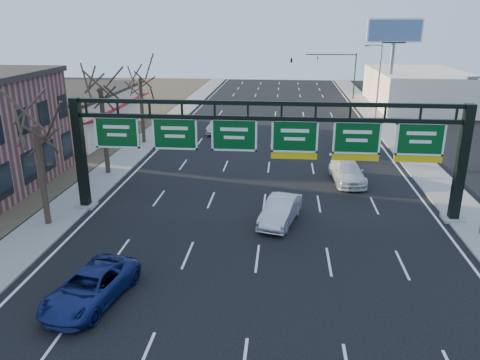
# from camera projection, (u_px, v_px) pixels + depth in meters

# --- Properties ---
(ground) EXTENTS (160.00, 160.00, 0.00)m
(ground) POSITION_uv_depth(u_px,v_px,m) (255.00, 278.00, 22.35)
(ground) COLOR black
(ground) RESTS_ON ground
(sidewalk_left) EXTENTS (3.00, 120.00, 0.12)m
(sidewalk_left) POSITION_uv_depth(u_px,v_px,m) (128.00, 156.00, 42.33)
(sidewalk_left) COLOR gray
(sidewalk_left) RESTS_ON ground
(sidewalk_right) EXTENTS (3.00, 120.00, 0.12)m
(sidewalk_right) POSITION_uv_depth(u_px,v_px,m) (419.00, 164.00, 40.03)
(sidewalk_right) COLOR gray
(sidewalk_right) RESTS_ON ground
(dirt_strip_left) EXTENTS (21.00, 120.00, 0.06)m
(dirt_strip_left) POSITION_uv_depth(u_px,v_px,m) (1.00, 153.00, 43.44)
(dirt_strip_left) COLOR #473D2B
(dirt_strip_left) RESTS_ON ground
(lane_markings) EXTENTS (21.60, 120.00, 0.01)m
(lane_markings) POSITION_uv_depth(u_px,v_px,m) (270.00, 160.00, 41.20)
(lane_markings) COLOR white
(lane_markings) RESTS_ON ground
(sign_gantry) EXTENTS (24.60, 1.20, 7.20)m
(sign_gantry) POSITION_uv_depth(u_px,v_px,m) (267.00, 143.00, 28.38)
(sign_gantry) COLOR black
(sign_gantry) RESTS_ON ground
(cream_strip) EXTENTS (10.90, 18.40, 4.70)m
(cream_strip) POSITION_uv_depth(u_px,v_px,m) (76.00, 111.00, 50.85)
(cream_strip) COLOR beige
(cream_strip) RESTS_ON ground
(building_right_distant) EXTENTS (12.00, 20.00, 5.00)m
(building_right_distant) POSITION_uv_depth(u_px,v_px,m) (417.00, 88.00, 66.86)
(building_right_distant) COLOR beige
(building_right_distant) RESTS_ON ground
(tree_gantry) EXTENTS (3.60, 3.60, 8.48)m
(tree_gantry) POSITION_uv_depth(u_px,v_px,m) (32.00, 107.00, 25.92)
(tree_gantry) COLOR #32251C
(tree_gantry) RESTS_ON sidewalk_left
(tree_mid) EXTENTS (3.60, 3.60, 9.24)m
(tree_mid) POSITION_uv_depth(u_px,v_px,m) (99.00, 74.00, 35.10)
(tree_mid) COLOR #32251C
(tree_mid) RESTS_ON sidewalk_left
(tree_far) EXTENTS (3.60, 3.60, 8.86)m
(tree_far) POSITION_uv_depth(u_px,v_px,m) (139.00, 67.00, 44.65)
(tree_far) COLOR #32251C
(tree_far) RESTS_ON sidewalk_left
(streetlight_far) EXTENTS (2.15, 0.22, 9.00)m
(streetlight_far) POSITION_uv_depth(u_px,v_px,m) (378.00, 78.00, 57.28)
(streetlight_far) COLOR slate
(streetlight_far) RESTS_ON sidewalk_right
(billboard_right) EXTENTS (7.00, 0.50, 12.00)m
(billboard_right) POSITION_uv_depth(u_px,v_px,m) (394.00, 42.00, 60.46)
(billboard_right) COLOR slate
(billboard_right) RESTS_ON ground
(traffic_signal_mast) EXTENTS (10.16, 0.54, 7.00)m
(traffic_signal_mast) POSITION_uv_depth(u_px,v_px,m) (315.00, 63.00, 71.89)
(traffic_signal_mast) COLOR black
(traffic_signal_mast) RESTS_ON ground
(car_blue_suv) EXTENTS (3.40, 5.57, 1.44)m
(car_blue_suv) POSITION_uv_depth(u_px,v_px,m) (91.00, 287.00, 20.28)
(car_blue_suv) COLOR navy
(car_blue_suv) RESTS_ON ground
(car_silver_sedan) EXTENTS (2.76, 4.95, 1.55)m
(car_silver_sedan) POSITION_uv_depth(u_px,v_px,m) (280.00, 211.00, 28.29)
(car_silver_sedan) COLOR #B1B2B6
(car_silver_sedan) RESTS_ON ground
(car_white_wagon) EXTENTS (2.62, 5.55, 1.56)m
(car_white_wagon) POSITION_uv_depth(u_px,v_px,m) (347.00, 172.00, 35.59)
(car_white_wagon) COLOR silver
(car_white_wagon) RESTS_ON ground
(car_grey_far) EXTENTS (1.96, 4.56, 1.54)m
(car_grey_far) POSITION_uv_depth(u_px,v_px,m) (347.00, 143.00, 43.98)
(car_grey_far) COLOR #393B3D
(car_grey_far) RESTS_ON ground
(car_silver_distant) EXTENTS (2.45, 5.06, 1.60)m
(car_silver_distant) POSITION_uv_depth(u_px,v_px,m) (220.00, 125.00, 51.22)
(car_silver_distant) COLOR #9E9EA2
(car_silver_distant) RESTS_ON ground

